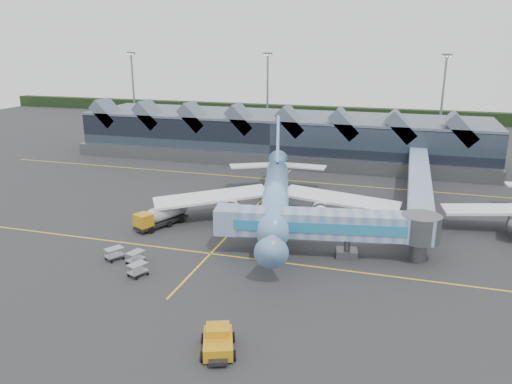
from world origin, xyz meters
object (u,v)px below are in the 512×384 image
(jet_bridge, at_px, (338,226))
(pushback_tug, at_px, (218,342))
(main_airliner, at_px, (276,194))
(fuel_truck, at_px, (163,215))

(jet_bridge, relative_size, pushback_tug, 5.39)
(main_airliner, xyz_separation_m, jet_bridge, (10.57, -10.76, 0.02))
(fuel_truck, xyz_separation_m, pushback_tug, (18.34, -25.92, -0.75))
(main_airliner, bearing_deg, pushback_tug, -97.07)
(fuel_truck, bearing_deg, jet_bridge, 15.98)
(main_airliner, distance_m, pushback_tug, 33.55)
(main_airliner, bearing_deg, fuel_truck, -166.98)
(main_airliner, height_order, jet_bridge, main_airliner)
(pushback_tug, bearing_deg, jet_bridge, 51.90)
(fuel_truck, bearing_deg, main_airliner, 50.22)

